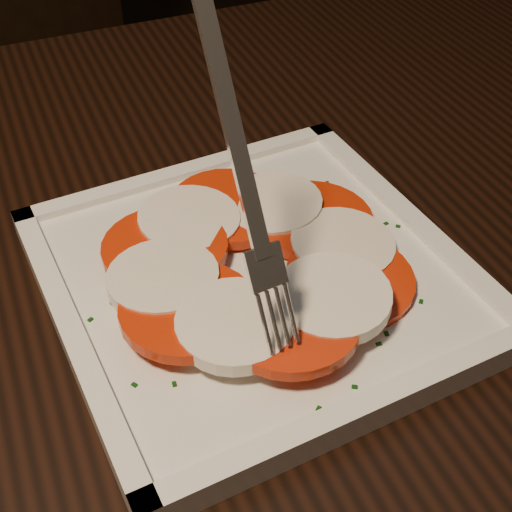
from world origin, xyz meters
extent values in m
plane|color=black|center=(0.00, 0.00, 0.00)|extent=(6.00, 6.00, 0.00)
cube|color=black|center=(0.07, -0.29, 0.73)|extent=(1.28, 0.93, 0.04)
cylinder|color=black|center=(0.64, -0.01, 0.35)|extent=(0.06, 0.06, 0.71)
cube|color=black|center=(0.15, 0.47, 0.45)|extent=(0.50, 0.50, 0.04)
cylinder|color=black|center=(0.01, 0.25, 0.21)|extent=(0.04, 0.04, 0.41)
cylinder|color=black|center=(0.36, 0.33, 0.21)|extent=(0.04, 0.04, 0.41)
cylinder|color=black|center=(0.29, 0.68, 0.21)|extent=(0.04, 0.04, 0.41)
cube|color=white|center=(0.05, -0.35, 0.76)|extent=(0.28, 0.28, 0.01)
cylinder|color=red|center=(0.10, -0.39, 0.77)|extent=(0.09, 0.09, 0.01)
cylinder|color=white|center=(0.12, -0.36, 0.77)|extent=(0.08, 0.07, 0.02)
cylinder|color=red|center=(0.12, -0.33, 0.77)|extent=(0.09, 0.09, 0.01)
cylinder|color=white|center=(0.10, -0.30, 0.77)|extent=(0.07, 0.07, 0.01)
cylinder|color=red|center=(0.07, -0.29, 0.77)|extent=(0.09, 0.09, 0.01)
cylinder|color=white|center=(0.03, -0.29, 0.78)|extent=(0.07, 0.07, 0.01)
cylinder|color=red|center=(0.01, -0.31, 0.78)|extent=(0.09, 0.09, 0.01)
cylinder|color=white|center=(-0.01, -0.34, 0.78)|extent=(0.07, 0.07, 0.01)
cylinder|color=red|center=(-0.01, -0.37, 0.78)|extent=(0.09, 0.09, 0.01)
cylinder|color=white|center=(0.01, -0.40, 0.78)|extent=(0.07, 0.07, 0.01)
cylinder|color=red|center=(0.04, -0.41, 0.78)|extent=(0.09, 0.09, 0.01)
cylinder|color=white|center=(0.08, -0.41, 0.78)|extent=(0.07, 0.07, 0.01)
cube|color=#195A0F|center=(0.09, -0.41, 0.78)|extent=(0.03, 0.03, 0.01)
cube|color=#195A0F|center=(0.03, -0.38, 0.78)|extent=(0.03, 0.04, 0.01)
cube|color=#195A0F|center=(0.09, -0.38, 0.78)|extent=(0.03, 0.04, 0.01)
cube|color=#195A0F|center=(0.03, -0.41, 0.78)|extent=(0.02, 0.03, 0.00)
cube|color=#195A0F|center=(0.11, -0.31, 0.78)|extent=(0.03, 0.04, 0.00)
cube|color=#195A0F|center=(0.00, -0.36, 0.78)|extent=(0.02, 0.04, 0.01)
cube|color=#195A0F|center=(0.01, -0.36, 0.78)|extent=(0.04, 0.03, 0.01)
cube|color=#195A0F|center=(0.04, -0.41, 0.78)|extent=(0.04, 0.02, 0.01)
cube|color=#0A390A|center=(0.14, -0.43, 0.77)|extent=(0.00, 0.00, 0.00)
cube|color=#0A390A|center=(-0.03, -0.31, 0.77)|extent=(0.00, 0.00, 0.00)
cube|color=#0A390A|center=(-0.06, -0.40, 0.77)|extent=(0.00, 0.00, 0.00)
cube|color=#0A390A|center=(-0.04, -0.33, 0.77)|extent=(0.00, 0.00, 0.00)
cube|color=#0A390A|center=(-0.06, -0.34, 0.77)|extent=(0.00, 0.00, 0.00)
cube|color=#0A390A|center=(0.16, -0.33, 0.77)|extent=(0.00, 0.00, 0.00)
cube|color=#0A390A|center=(-0.03, -0.32, 0.77)|extent=(0.00, 0.00, 0.00)
cube|color=#0A390A|center=(0.10, -0.26, 0.77)|extent=(0.00, 0.00, 0.00)
cube|color=#0A390A|center=(0.14, -0.34, 0.77)|extent=(0.00, 0.00, 0.00)
cube|color=#0A390A|center=(0.03, -0.47, 0.77)|extent=(0.00, 0.00, 0.00)
cube|color=#0A390A|center=(0.15, -0.29, 0.77)|extent=(0.00, 0.00, 0.00)
cube|color=#0A390A|center=(0.13, -0.29, 0.77)|extent=(0.00, 0.00, 0.00)
cube|color=#0A390A|center=(0.16, -0.35, 0.77)|extent=(0.00, 0.00, 0.00)
cube|color=#0A390A|center=(0.11, -0.25, 0.77)|extent=(0.00, 0.00, 0.00)
cube|color=#0A390A|center=(0.01, -0.26, 0.77)|extent=(0.00, 0.00, 0.00)
cube|color=#0A390A|center=(0.11, -0.28, 0.77)|extent=(0.00, 0.00, 0.00)
cube|color=#0A390A|center=(0.10, -0.44, 0.77)|extent=(0.00, 0.00, 0.00)
cube|color=#0A390A|center=(0.10, -0.25, 0.77)|extent=(0.00, 0.00, 0.00)
cube|color=#0A390A|center=(0.17, -0.36, 0.77)|extent=(0.00, 0.00, 0.00)
cube|color=#0A390A|center=(-0.02, -0.30, 0.77)|extent=(0.00, 0.00, 0.00)
cube|color=#0A390A|center=(0.15, -0.35, 0.77)|extent=(0.00, 0.00, 0.00)
cube|color=#0A390A|center=(0.13, -0.30, 0.77)|extent=(0.00, 0.00, 0.00)
cube|color=#0A390A|center=(0.09, -0.45, 0.77)|extent=(0.00, 0.00, 0.00)
cube|color=#0A390A|center=(0.02, -0.27, 0.77)|extent=(0.00, 0.00, 0.00)
cube|color=#0A390A|center=(0.06, -0.47, 0.77)|extent=(0.00, 0.00, 0.00)
cube|color=#0A390A|center=(0.15, -0.29, 0.77)|extent=(0.00, 0.00, 0.00)
cube|color=#0A390A|center=(-0.03, -0.41, 0.77)|extent=(0.00, 0.00, 0.00)
cube|color=#0A390A|center=(0.01, -0.43, 0.77)|extent=(0.00, 0.00, 0.00)
cube|color=#0A390A|center=(0.10, -0.25, 0.77)|extent=(0.00, 0.00, 0.00)
camera|label=1|loc=(-0.12, -0.66, 1.10)|focal=50.00mm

